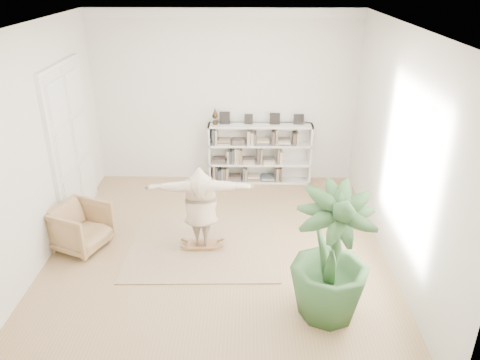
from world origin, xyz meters
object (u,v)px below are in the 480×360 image
(bookshelf, at_px, (260,154))
(person, at_px, (201,205))
(rocker_board, at_px, (202,244))
(houseplant, at_px, (331,255))
(armchair, at_px, (80,227))

(bookshelf, distance_m, person, 2.89)
(bookshelf, height_order, rocker_board, bookshelf)
(person, height_order, houseplant, houseplant)
(armchair, xyz_separation_m, houseplant, (3.88, -1.59, 0.56))
(person, bearing_deg, bookshelf, -112.05)
(bookshelf, height_order, houseplant, houseplant)
(armchair, height_order, houseplant, houseplant)
(armchair, bearing_deg, rocker_board, -68.19)
(bookshelf, xyz_separation_m, armchair, (-3.04, -2.70, -0.25))
(bookshelf, distance_m, houseplant, 4.37)
(houseplant, bearing_deg, armchair, 157.71)
(armchair, relative_size, houseplant, 0.45)
(armchair, xyz_separation_m, person, (2.03, -0.01, 0.44))
(rocker_board, bearing_deg, armchair, 178.35)
(bookshelf, xyz_separation_m, houseplant, (0.83, -4.28, 0.30))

